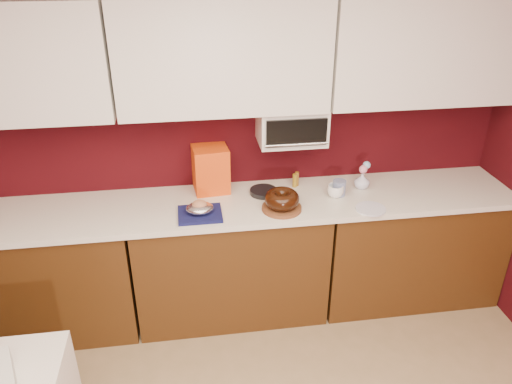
{
  "coord_description": "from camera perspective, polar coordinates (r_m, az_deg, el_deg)",
  "views": [
    {
      "loc": [
        -0.25,
        -1.01,
        2.51
      ],
      "look_at": [
        0.17,
        1.84,
        1.02
      ],
      "focal_mm": 35.0,
      "sensor_mm": 36.0,
      "label": 1
    }
  ],
  "objects": [
    {
      "name": "cake_base",
      "position": [
        3.28,
        2.95,
        -1.85
      ],
      "size": [
        0.32,
        0.32,
        0.02
      ],
      "primitive_type": "cylinder",
      "rotation": [
        0.0,
        0.0,
        0.26
      ],
      "color": "brown",
      "rests_on": "countertop"
    },
    {
      "name": "base_cabinet_left",
      "position": [
        3.77,
        -23.75,
        -8.84
      ],
      "size": [
        1.31,
        0.58,
        0.86
      ],
      "primitive_type": "cube",
      "color": "#45270D",
      "rests_on": "floor"
    },
    {
      "name": "toaster_oven_door",
      "position": [
        3.25,
        4.66,
        6.75
      ],
      "size": [
        0.4,
        0.02,
        0.18
      ],
      "primitive_type": "cube",
      "color": "black",
      "rests_on": "toaster_oven"
    },
    {
      "name": "flower_blue",
      "position": [
        3.6,
        12.53,
        3.03
      ],
      "size": [
        0.05,
        0.05,
        0.05
      ],
      "primitive_type": "sphere",
      "color": "#8DBDE1",
      "rests_on": "flower_vase"
    },
    {
      "name": "bundt_cake",
      "position": [
        3.25,
        2.98,
        -0.8
      ],
      "size": [
        0.23,
        0.23,
        0.09
      ],
      "primitive_type": "torus",
      "rotation": [
        0.0,
        0.0,
        0.02
      ],
      "color": "black",
      "rests_on": "cake_base"
    },
    {
      "name": "coffee_mug",
      "position": [
        3.47,
        9.08,
        0.25
      ],
      "size": [
        0.14,
        0.14,
        0.11
      ],
      "primitive_type": "imported",
      "rotation": [
        0.0,
        0.0,
        0.65
      ],
      "color": "white",
      "rests_on": "countertop"
    },
    {
      "name": "amber_bottle_tall",
      "position": [
        3.59,
        4.68,
        1.51
      ],
      "size": [
        0.04,
        0.04,
        0.1
      ],
      "primitive_type": "cylinder",
      "rotation": [
        0.0,
        0.0,
        -0.23
      ],
      "color": "brown",
      "rests_on": "countertop"
    },
    {
      "name": "toaster_oven",
      "position": [
        3.39,
        4.07,
        7.7
      ],
      "size": [
        0.45,
        0.3,
        0.25
      ],
      "primitive_type": "cube",
      "color": "white",
      "rests_on": "upper_cabinet_center"
    },
    {
      "name": "flower_vase",
      "position": [
        3.61,
        12.03,
        1.37
      ],
      "size": [
        0.11,
        0.11,
        0.13
      ],
      "primitive_type": "imported",
      "rotation": [
        0.0,
        0.0,
        0.28
      ],
      "color": "silver",
      "rests_on": "countertop"
    },
    {
      "name": "roasted_ham",
      "position": [
        3.2,
        -6.48,
        -1.45
      ],
      "size": [
        0.12,
        0.11,
        0.06
      ],
      "primitive_type": "ellipsoid",
      "rotation": [
        0.0,
        0.0,
        -0.38
      ],
      "color": "#BA7A55",
      "rests_on": "foil_ham_nest"
    },
    {
      "name": "china_plate",
      "position": [
        3.37,
        12.98,
        -1.88
      ],
      "size": [
        0.23,
        0.23,
        0.01
      ],
      "primitive_type": "cylinder",
      "rotation": [
        0.0,
        0.0,
        0.15
      ],
      "color": "white",
      "rests_on": "countertop"
    },
    {
      "name": "upper_cabinet_right",
      "position": [
        3.54,
        19.03,
        15.16
      ],
      "size": [
        1.31,
        0.33,
        0.7
      ],
      "primitive_type": "cube",
      "color": "white",
      "rests_on": "wall_back"
    },
    {
      "name": "base_cabinet_center",
      "position": [
        3.62,
        -2.91,
        -7.77
      ],
      "size": [
        1.31,
        0.58,
        0.86
      ],
      "primitive_type": "cube",
      "color": "#45270D",
      "rests_on": "floor"
    },
    {
      "name": "wall_back",
      "position": [
        3.51,
        -3.74,
        6.2
      ],
      "size": [
        4.0,
        0.02,
        2.5
      ],
      "primitive_type": "cube",
      "color": "#3B080C",
      "rests_on": "floor"
    },
    {
      "name": "foil_ham_nest",
      "position": [
        3.21,
        -6.46,
        -1.84
      ],
      "size": [
        0.2,
        0.18,
        0.06
      ],
      "primitive_type": "ellipsoid",
      "rotation": [
        0.0,
        0.0,
        -0.2
      ],
      "color": "silver",
      "rests_on": "navy_towel"
    },
    {
      "name": "blue_jar",
      "position": [
        3.49,
        9.48,
        0.47
      ],
      "size": [
        0.1,
        0.1,
        0.11
      ],
      "primitive_type": "cylinder",
      "rotation": [
        0.0,
        0.0,
        0.14
      ],
      "color": "navy",
      "rests_on": "countertop"
    },
    {
      "name": "base_cabinet_right",
      "position": [
        3.95,
        16.83,
        -5.82
      ],
      "size": [
        1.31,
        0.58,
        0.86
      ],
      "primitive_type": "cube",
      "color": "#45270D",
      "rests_on": "floor"
    },
    {
      "name": "navy_towel",
      "position": [
        3.23,
        -6.42,
        -2.52
      ],
      "size": [
        0.28,
        0.24,
        0.02
      ],
      "primitive_type": "cube",
      "rotation": [
        0.0,
        0.0,
        0.0
      ],
      "color": "#121445",
      "rests_on": "countertop"
    },
    {
      "name": "upper_cabinet_center",
      "position": [
        3.18,
        -3.8,
        15.27
      ],
      "size": [
        1.31,
        0.33,
        0.7
      ],
      "primitive_type": "cube",
      "color": "white",
      "rests_on": "wall_back"
    },
    {
      "name": "countertop",
      "position": [
        3.38,
        -3.09,
        -1.53
      ],
      "size": [
        4.0,
        0.62,
        0.04
      ],
      "primitive_type": "cube",
      "color": "silver",
      "rests_on": "base_cabinet_center"
    },
    {
      "name": "pandoro_box",
      "position": [
        3.48,
        -5.19,
        2.62
      ],
      "size": [
        0.26,
        0.24,
        0.32
      ],
      "primitive_type": "cube",
      "rotation": [
        0.0,
        0.0,
        0.1
      ],
      "color": "red",
      "rests_on": "countertop"
    },
    {
      "name": "flower_pink",
      "position": [
        3.58,
        12.15,
        2.56
      ],
      "size": [
        0.06,
        0.06,
        0.06
      ],
      "primitive_type": "sphere",
      "color": "pink",
      "rests_on": "flower_vase"
    },
    {
      "name": "dark_pan",
      "position": [
        3.48,
        0.86,
        0.05
      ],
      "size": [
        0.23,
        0.23,
        0.03
      ],
      "primitive_type": "cylinder",
      "rotation": [
        0.0,
        0.0,
        -0.25
      ],
      "color": "black",
      "rests_on": "countertop"
    },
    {
      "name": "toaster_oven_handle",
      "position": [
        3.26,
        4.67,
        5.43
      ],
      "size": [
        0.42,
        0.02,
        0.02
      ],
      "primitive_type": "cylinder",
      "rotation": [
        0.0,
        1.57,
        0.0
      ],
      "color": "silver",
      "rests_on": "toaster_oven"
    },
    {
      "name": "amber_bottle",
      "position": [
        3.57,
        4.45,
        1.32
      ],
      "size": [
        0.04,
        0.04,
        0.1
      ],
      "primitive_type": "cylinder",
      "rotation": [
        0.0,
        0.0,
        0.32
      ],
      "color": "olive",
      "rests_on": "countertop"
    }
  ]
}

